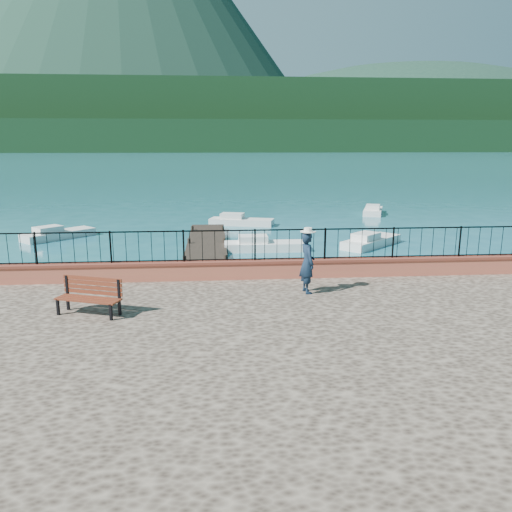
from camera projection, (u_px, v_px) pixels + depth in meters
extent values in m
plane|color=#19596B|center=(279.00, 364.00, 12.39)|extent=(2000.00, 2000.00, 0.00)
cube|color=#AB5B3D|center=(265.00, 269.00, 15.66)|extent=(28.00, 0.46, 0.58)
cube|color=black|center=(265.00, 245.00, 15.49)|extent=(27.00, 0.05, 0.95)
cube|color=#2D231C|center=(206.00, 254.00, 23.86)|extent=(2.00, 16.00, 0.30)
cube|color=black|center=(217.00, 137.00, 301.95)|extent=(900.00, 60.00, 18.00)
cube|color=black|center=(216.00, 119.00, 357.38)|extent=(900.00, 120.00, 44.00)
ellipsoid|color=#142D23|center=(407.00, 148.00, 574.10)|extent=(448.00, 384.00, 180.00)
cube|color=black|center=(89.00, 307.00, 12.30)|extent=(1.70, 1.02, 0.41)
cube|color=brown|center=(93.00, 287.00, 12.43)|extent=(1.56, 0.63, 0.50)
imported|color=#112134|center=(307.00, 263.00, 14.01)|extent=(0.51, 0.69, 1.75)
cylinder|color=white|center=(308.00, 230.00, 13.80)|extent=(0.44, 0.44, 0.12)
cube|color=silver|center=(119.00, 276.00, 18.95)|extent=(3.31, 1.43, 0.80)
cube|color=white|center=(265.00, 243.00, 25.37)|extent=(4.16, 1.34, 0.80)
cube|color=silver|center=(371.00, 238.00, 26.45)|extent=(3.89, 3.73, 0.80)
cube|color=silver|center=(59.00, 231.00, 28.54)|extent=(3.76, 3.79, 0.80)
cube|color=silver|center=(242.00, 219.00, 33.18)|extent=(4.41, 2.42, 0.80)
cube|color=silver|center=(373.00, 209.00, 38.34)|extent=(2.44, 3.73, 0.80)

